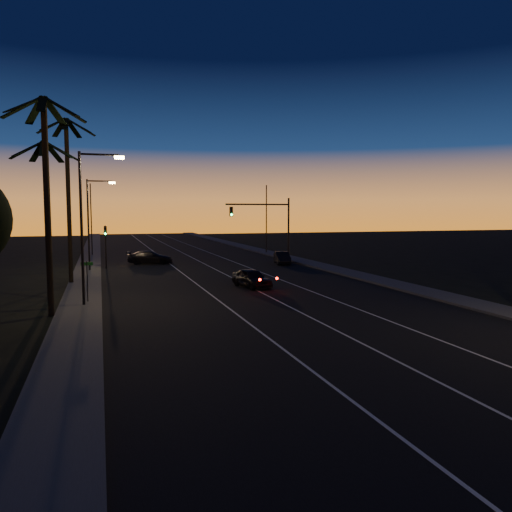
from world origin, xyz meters
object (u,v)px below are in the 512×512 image
object	(u,v)px
lead_car	(252,278)
cross_car	(150,257)
right_car	(282,258)
signal_mast	(268,219)

from	to	relation	value
lead_car	cross_car	xyz separation A→B (m)	(-5.54, 18.89, -0.00)
right_car	signal_mast	bearing A→B (deg)	135.74
right_car	cross_car	xyz separation A→B (m)	(-13.32, 4.37, 0.03)
lead_car	cross_car	distance (m)	19.69
signal_mast	lead_car	bearing A→B (deg)	-112.70
lead_car	right_car	bearing A→B (deg)	61.83
lead_car	right_car	distance (m)	16.48
right_car	cross_car	bearing A→B (deg)	161.85
signal_mast	right_car	size ratio (longest dim) A/B	1.71
lead_car	cross_car	bearing A→B (deg)	106.35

